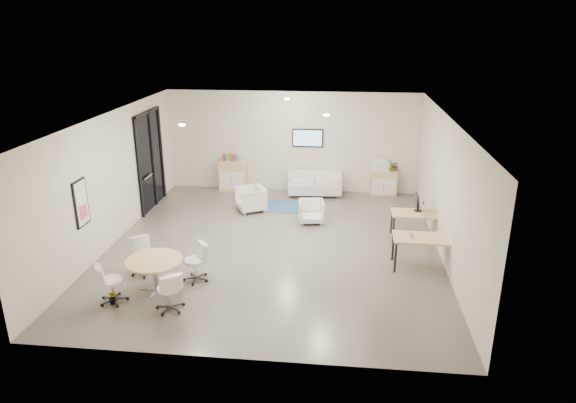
{
  "coord_description": "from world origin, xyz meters",
  "views": [
    {
      "loc": [
        1.59,
        -11.48,
        5.28
      ],
      "look_at": [
        0.31,
        0.4,
        1.04
      ],
      "focal_mm": 32.0,
      "sensor_mm": 36.0,
      "label": 1
    }
  ],
  "objects_px": {
    "sideboard_left": "(233,176)",
    "desk_rear": "(418,216)",
    "armchair_right": "(311,211)",
    "desk_front": "(425,241)",
    "sideboard_right": "(384,183)",
    "armchair_left": "(251,198)",
    "round_table": "(154,263)",
    "loveseat": "(315,184)"
  },
  "relations": [
    {
      "from": "sideboard_left",
      "to": "desk_front",
      "type": "relative_size",
      "value": 0.69
    },
    {
      "from": "sideboard_left",
      "to": "round_table",
      "type": "xyz_separation_m",
      "value": [
        -0.21,
        -6.69,
        0.12
      ]
    },
    {
      "from": "sideboard_left",
      "to": "armchair_left",
      "type": "bearing_deg",
      "value": -63.53
    },
    {
      "from": "sideboard_left",
      "to": "sideboard_right",
      "type": "relative_size",
      "value": 1.21
    },
    {
      "from": "armchair_right",
      "to": "desk_front",
      "type": "relative_size",
      "value": 0.48
    },
    {
      "from": "armchair_left",
      "to": "sideboard_left",
      "type": "bearing_deg",
      "value": 179.3
    },
    {
      "from": "armchair_left",
      "to": "round_table",
      "type": "relative_size",
      "value": 0.68
    },
    {
      "from": "armchair_left",
      "to": "round_table",
      "type": "bearing_deg",
      "value": -40.14
    },
    {
      "from": "loveseat",
      "to": "armchair_right",
      "type": "distance_m",
      "value": 2.39
    },
    {
      "from": "desk_front",
      "to": "round_table",
      "type": "bearing_deg",
      "value": -162.05
    },
    {
      "from": "sideboard_right",
      "to": "armchair_right",
      "type": "xyz_separation_m",
      "value": [
        -2.13,
        -2.59,
        -0.06
      ]
    },
    {
      "from": "sideboard_left",
      "to": "armchair_right",
      "type": "bearing_deg",
      "value": -43.23
    },
    {
      "from": "desk_front",
      "to": "desk_rear",
      "type": "bearing_deg",
      "value": 89.2
    },
    {
      "from": "desk_rear",
      "to": "armchair_right",
      "type": "bearing_deg",
      "value": 163.66
    },
    {
      "from": "sideboard_left",
      "to": "loveseat",
      "type": "height_order",
      "value": "sideboard_left"
    },
    {
      "from": "loveseat",
      "to": "sideboard_left",
      "type": "bearing_deg",
      "value": 171.82
    },
    {
      "from": "armchair_right",
      "to": "desk_rear",
      "type": "relative_size",
      "value": 0.51
    },
    {
      "from": "sideboard_right",
      "to": "desk_front",
      "type": "bearing_deg",
      "value": -83.69
    },
    {
      "from": "sideboard_right",
      "to": "desk_rear",
      "type": "height_order",
      "value": "sideboard_right"
    },
    {
      "from": "sideboard_right",
      "to": "loveseat",
      "type": "relative_size",
      "value": 0.47
    },
    {
      "from": "armchair_left",
      "to": "sideboard_right",
      "type": "bearing_deg",
      "value": 88.09
    },
    {
      "from": "sideboard_right",
      "to": "desk_rear",
      "type": "distance_m",
      "value": 3.47
    },
    {
      "from": "loveseat",
      "to": "round_table",
      "type": "height_order",
      "value": "loveseat"
    },
    {
      "from": "loveseat",
      "to": "desk_front",
      "type": "distance_m",
      "value": 5.58
    },
    {
      "from": "desk_rear",
      "to": "armchair_left",
      "type": "bearing_deg",
      "value": 161.52
    },
    {
      "from": "loveseat",
      "to": "round_table",
      "type": "bearing_deg",
      "value": -118.37
    },
    {
      "from": "loveseat",
      "to": "armchair_left",
      "type": "relative_size",
      "value": 2.21
    },
    {
      "from": "desk_front",
      "to": "round_table",
      "type": "relative_size",
      "value": 1.24
    },
    {
      "from": "sideboard_left",
      "to": "armchair_left",
      "type": "relative_size",
      "value": 1.25
    },
    {
      "from": "sideboard_left",
      "to": "round_table",
      "type": "height_order",
      "value": "sideboard_left"
    },
    {
      "from": "armchair_right",
      "to": "round_table",
      "type": "xyz_separation_m",
      "value": [
        -2.93,
        -4.13,
        0.27
      ]
    },
    {
      "from": "armchair_right",
      "to": "round_table",
      "type": "relative_size",
      "value": 0.59
    },
    {
      "from": "desk_front",
      "to": "round_table",
      "type": "distance_m",
      "value": 5.86
    },
    {
      "from": "armchair_left",
      "to": "round_table",
      "type": "height_order",
      "value": "armchair_left"
    },
    {
      "from": "desk_rear",
      "to": "loveseat",
      "type": "bearing_deg",
      "value": 131.4
    },
    {
      "from": "sideboard_left",
      "to": "armchair_left",
      "type": "distance_m",
      "value": 2.05
    },
    {
      "from": "sideboard_left",
      "to": "loveseat",
      "type": "distance_m",
      "value": 2.68
    },
    {
      "from": "desk_front",
      "to": "sideboard_left",
      "type": "bearing_deg",
      "value": 138.59
    },
    {
      "from": "desk_rear",
      "to": "round_table",
      "type": "height_order",
      "value": "round_table"
    },
    {
      "from": "armchair_left",
      "to": "desk_front",
      "type": "bearing_deg",
      "value": 27.44
    },
    {
      "from": "sideboard_right",
      "to": "desk_front",
      "type": "height_order",
      "value": "sideboard_right"
    },
    {
      "from": "sideboard_left",
      "to": "desk_rear",
      "type": "height_order",
      "value": "sideboard_left"
    }
  ]
}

